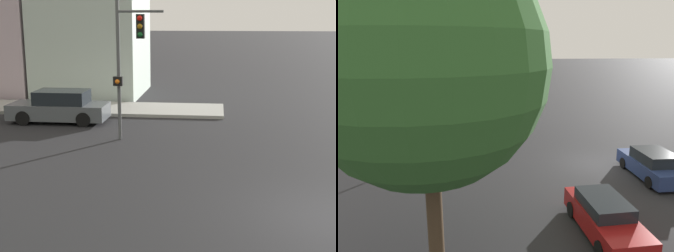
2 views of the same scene
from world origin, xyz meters
TOP-DOWN VIEW (x-y plane):
  - ground_plane at (0.00, 0.00)m, footprint 300.00×300.00m
  - rowhouse_backdrop at (18.02, 13.63)m, footprint 7.08×12.11m
  - traffic_signal at (6.89, 6.27)m, footprint 0.59×1.93m
  - parked_car_0 at (9.74, 10.09)m, footprint 1.90×4.51m

SIDE VIEW (x-z plane):
  - ground_plane at x=0.00m, z-range 0.00..0.00m
  - parked_car_0 at x=9.74m, z-range -0.05..1.44m
  - traffic_signal at x=6.89m, z-range 0.77..6.24m
  - rowhouse_backdrop at x=18.02m, z-range -0.21..11.31m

